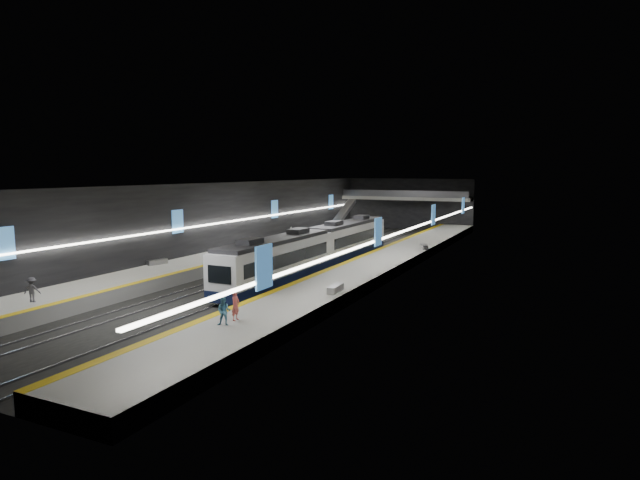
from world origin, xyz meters
The scene contains 26 objects.
ground centered at (0.00, 0.00, 0.00)m, with size 70.00×70.00×0.00m, color black.
ceiling centered at (0.00, 0.00, 8.00)m, with size 20.00×70.00×0.04m, color beige.
wall_left centered at (-10.00, 0.00, 4.00)m, with size 0.04×70.00×8.00m, color black.
wall_right centered at (10.00, 0.00, 4.00)m, with size 0.04×70.00×8.00m, color black.
wall_back centered at (0.00, 35.00, 4.00)m, with size 20.00×0.04×8.00m, color black.
platform_left centered at (-7.50, 0.00, 0.50)m, with size 5.00×70.00×1.00m, color slate.
tile_surface_left centered at (-7.50, 0.00, 1.01)m, with size 5.00×70.00×0.02m, color #ACACA7.
tactile_strip_left centered at (-5.30, 0.00, 1.02)m, with size 0.60×70.00×0.02m, color #E0B70B.
platform_right centered at (7.50, 0.00, 0.50)m, with size 5.00×70.00×1.00m, color slate.
tile_surface_right centered at (7.50, 0.00, 1.01)m, with size 5.00×70.00×0.02m, color #ACACA7.
tactile_strip_right centered at (5.30, 0.00, 1.02)m, with size 0.60×70.00×0.02m, color #E0B70B.
rails centered at (0.00, 0.00, 0.06)m, with size 6.52×70.00×0.12m.
train centered at (2.50, -3.58, 2.20)m, with size 2.69×30.04×3.60m.
ad_posters centered at (0.00, 1.00, 4.50)m, with size 19.94×53.50×2.20m.
cove_light_left centered at (-9.80, 0.00, 3.80)m, with size 0.25×68.60×0.12m, color white.
cove_light_right centered at (9.80, 0.00, 3.80)m, with size 0.25×68.60×0.12m, color white.
mezzanine_bridge centered at (0.00, 32.93, 5.04)m, with size 20.00×3.00×1.50m.
escalator centered at (-7.50, 26.00, 2.90)m, with size 1.20×8.00×0.60m, color #99999E.
bench_left_near centered at (-9.32, -11.55, 1.22)m, with size 0.51×1.84×0.45m, color #99999E.
bench_left_far centered at (-9.50, 13.59, 1.24)m, with size 0.55×1.99×0.49m, color #99999E.
bench_right_near centered at (9.22, -14.62, 1.24)m, with size 0.55×2.00×0.49m, color #99999E.
bench_right_far centered at (9.50, 8.06, 1.24)m, with size 0.54×1.95×0.48m, color #99999E.
passenger_right_a centered at (7.06, -23.38, 1.83)m, with size 0.61×0.40×1.67m, color #D3574E.
passenger_right_b centered at (7.06, -24.47, 1.77)m, with size 0.75×0.59×1.55m, color teal.
passenger_left_a centered at (-6.86, 8.63, 1.77)m, with size 0.90×0.37×1.53m, color silver.
passenger_left_b centered at (-6.85, -25.44, 1.79)m, with size 1.03×0.59×1.59m, color #45444C.
Camera 1 is at (23.62, -47.30, 9.23)m, focal length 30.00 mm.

